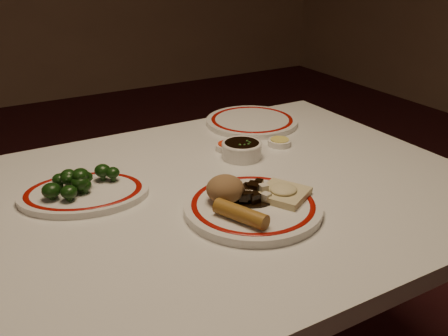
% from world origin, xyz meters
% --- Properties ---
extents(dining_table, '(1.20, 0.90, 0.75)m').
position_xyz_m(dining_table, '(0.00, 0.00, 0.66)').
color(dining_table, silver).
rests_on(dining_table, ground).
extents(main_plate, '(0.34, 0.34, 0.02)m').
position_xyz_m(main_plate, '(0.02, -0.12, 0.76)').
color(main_plate, silver).
rests_on(main_plate, dining_table).
extents(rice_mound, '(0.08, 0.08, 0.06)m').
position_xyz_m(rice_mound, '(-0.03, -0.09, 0.80)').
color(rice_mound, olive).
rests_on(rice_mound, main_plate).
extents(spring_roll, '(0.07, 0.12, 0.03)m').
position_xyz_m(spring_roll, '(-0.04, -0.17, 0.78)').
color(spring_roll, olive).
rests_on(spring_roll, main_plate).
extents(fried_wonton, '(0.13, 0.13, 0.03)m').
position_xyz_m(fried_wonton, '(0.09, -0.13, 0.78)').
color(fried_wonton, beige).
rests_on(fried_wonton, main_plate).
extents(stirfry_heap, '(0.11, 0.11, 0.03)m').
position_xyz_m(stirfry_heap, '(0.03, -0.10, 0.78)').
color(stirfry_heap, black).
rests_on(stirfry_heap, main_plate).
extents(broccoli_plate, '(0.33, 0.31, 0.02)m').
position_xyz_m(broccoli_plate, '(-0.27, 0.11, 0.76)').
color(broccoli_plate, silver).
rests_on(broccoli_plate, dining_table).
extents(broccoli_pile, '(0.17, 0.10, 0.05)m').
position_xyz_m(broccoli_pile, '(-0.27, 0.12, 0.79)').
color(broccoli_pile, '#23471C').
rests_on(broccoli_pile, broccoli_plate).
extents(soy_bowl, '(0.10, 0.10, 0.04)m').
position_xyz_m(soy_bowl, '(0.15, 0.12, 0.77)').
color(soy_bowl, silver).
rests_on(soy_bowl, dining_table).
extents(sweet_sour_dish, '(0.06, 0.06, 0.02)m').
position_xyz_m(sweet_sour_dish, '(0.14, 0.19, 0.76)').
color(sweet_sour_dish, silver).
rests_on(sweet_sour_dish, dining_table).
extents(mustard_dish, '(0.06, 0.06, 0.02)m').
position_xyz_m(mustard_dish, '(0.28, 0.15, 0.76)').
color(mustard_dish, silver).
rests_on(mustard_dish, dining_table).
extents(far_plate, '(0.33, 0.33, 0.02)m').
position_xyz_m(far_plate, '(0.31, 0.33, 0.76)').
color(far_plate, silver).
rests_on(far_plate, dining_table).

